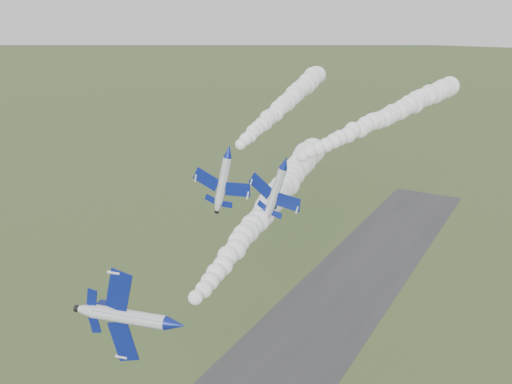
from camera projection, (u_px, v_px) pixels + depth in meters
runway at (268, 381)px, 108.51m from camera, size 24.00×260.00×0.04m
jet_lead at (175, 325)px, 62.31m from camera, size 4.45×13.73×11.42m
smoke_trail_jet_lead at (271, 201)px, 96.70m from camera, size 20.40×69.72×5.51m
jet_pair_left at (228, 151)px, 88.11m from camera, size 9.70×11.69×3.37m
smoke_trail_jet_pair_left at (288, 101)px, 122.83m from camera, size 17.45×71.75×4.83m
jet_pair_right at (285, 163)px, 84.48m from camera, size 9.14×11.44×3.71m
smoke_trail_jet_pair_right at (391, 114)px, 112.89m from camera, size 11.79×70.69×4.83m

